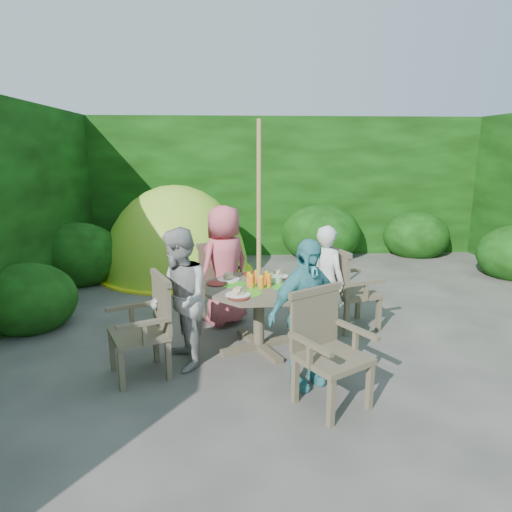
{
  "coord_description": "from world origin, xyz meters",
  "views": [
    {
      "loc": [
        -1.15,
        -4.76,
        1.94
      ],
      "look_at": [
        -0.83,
        -0.15,
        0.85
      ],
      "focal_mm": 32.0,
      "sensor_mm": 36.0,
      "label": 1
    }
  ],
  "objects": [
    {
      "name": "ground",
      "position": [
        0.0,
        0.0,
        0.0
      ],
      "size": [
        60.0,
        60.0,
        0.0
      ],
      "primitive_type": "plane",
      "color": "#403D39",
      "rests_on": "ground"
    },
    {
      "name": "child_front",
      "position": [
        -0.51,
        -1.28,
        0.63
      ],
      "size": [
        0.79,
        0.63,
        1.25
      ],
      "primitive_type": "imported",
      "rotation": [
        0.0,
        0.0,
        0.53
      ],
      "color": "teal",
      "rests_on": "ground"
    },
    {
      "name": "child_back",
      "position": [
        -1.16,
        0.18,
        0.67
      ],
      "size": [
        0.78,
        0.75,
        1.34
      ],
      "primitive_type": "imported",
      "rotation": [
        0.0,
        0.0,
        3.83
      ],
      "color": "#DA5A69",
      "rests_on": "ground"
    },
    {
      "name": "dome_tent",
      "position": [
        -1.92,
        2.38,
        0.0
      ],
      "size": [
        2.57,
        2.57,
        2.79
      ],
      "rotation": [
        0.0,
        0.0,
        0.13
      ],
      "color": "#87DE2A",
      "rests_on": "ground"
    },
    {
      "name": "hedge_enclosure",
      "position": [
        0.0,
        1.33,
        1.25
      ],
      "size": [
        9.0,
        9.0,
        2.5
      ],
      "color": "black",
      "rests_on": "ground"
    },
    {
      "name": "patio_table",
      "position": [
        -0.83,
        -0.54,
        0.55
      ],
      "size": [
        1.48,
        1.48,
        0.78
      ],
      "rotation": [
        0.0,
        0.0,
        0.42
      ],
      "color": "#473F2E",
      "rests_on": "ground"
    },
    {
      "name": "garden_chair_back",
      "position": [
        -1.28,
        0.46,
        0.47
      ],
      "size": [
        0.66,
        0.63,
        0.87
      ],
      "rotation": [
        0.0,
        0.0,
        3.54
      ],
      "color": "#473F2E",
      "rests_on": "ground"
    },
    {
      "name": "garden_chair_left",
      "position": [
        -1.84,
        -1.0,
        0.45
      ],
      "size": [
        0.61,
        0.65,
        0.85
      ],
      "rotation": [
        0.0,
        0.0,
        -1.16
      ],
      "color": "#473F2E",
      "rests_on": "ground"
    },
    {
      "name": "child_left",
      "position": [
        -1.56,
        -0.87,
        0.64
      ],
      "size": [
        0.65,
        0.74,
        1.27
      ],
      "primitive_type": "imported",
      "rotation": [
        0.0,
        0.0,
        -1.25
      ],
      "color": "#A7A6A2",
      "rests_on": "ground"
    },
    {
      "name": "garden_chair_front",
      "position": [
        -0.39,
        -1.56,
        0.46
      ],
      "size": [
        0.68,
        0.65,
        0.86
      ],
      "rotation": [
        0.0,
        0.0,
        0.53
      ],
      "color": "#473F2E",
      "rests_on": "ground"
    },
    {
      "name": "child_right",
      "position": [
        -0.1,
        -0.22,
        0.59
      ],
      "size": [
        0.5,
        0.51,
        1.18
      ],
      "primitive_type": "imported",
      "rotation": [
        0.0,
        0.0,
        2.31
      ],
      "color": "silver",
      "rests_on": "ground"
    },
    {
      "name": "parasol_pole",
      "position": [
        -0.83,
        -0.55,
        1.1
      ],
      "size": [
        0.06,
        0.06,
        2.2
      ],
      "primitive_type": "cylinder",
      "rotation": [
        0.0,
        0.0,
        0.42
      ],
      "color": "olive",
      "rests_on": "ground"
    },
    {
      "name": "garden_chair_right",
      "position": [
        0.17,
        -0.09,
        0.47
      ],
      "size": [
        0.59,
        0.63,
        0.87
      ],
      "rotation": [
        0.0,
        0.0,
        1.86
      ],
      "color": "#473F2E",
      "rests_on": "ground"
    }
  ]
}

